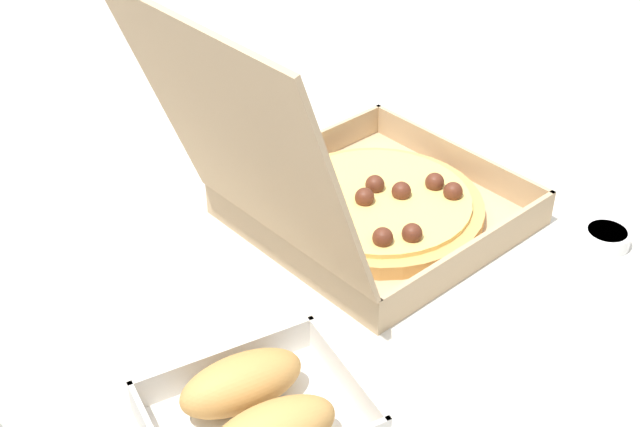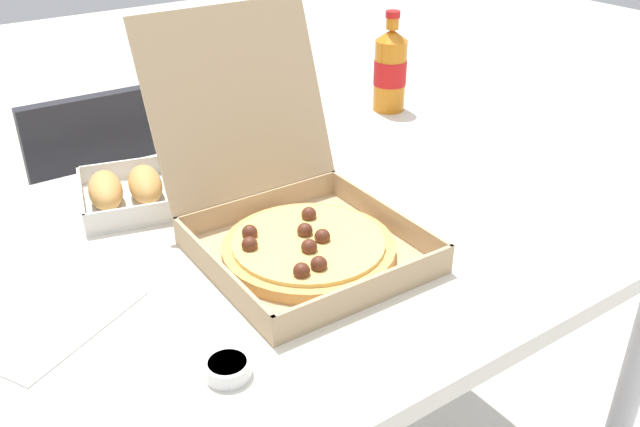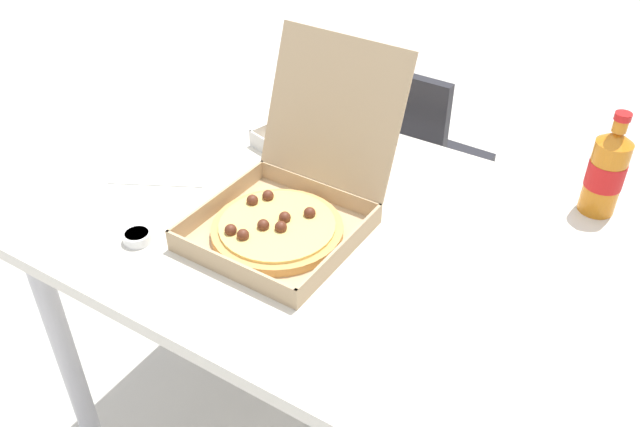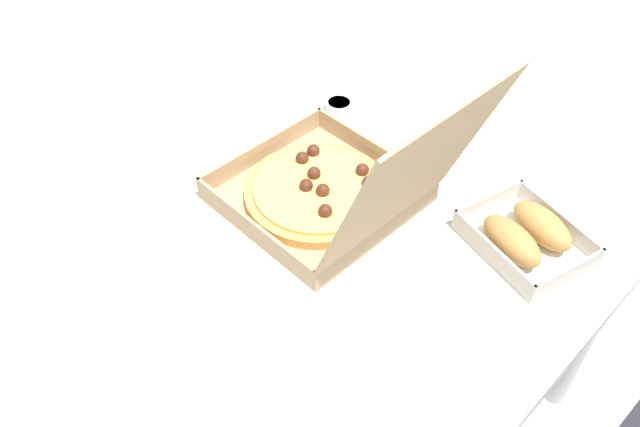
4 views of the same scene
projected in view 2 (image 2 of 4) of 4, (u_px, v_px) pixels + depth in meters
The scene contains 7 objects.
dining_table at pixel (313, 266), 1.16m from camera, with size 1.17×0.81×0.73m.
chair at pixel (113, 221), 1.63m from camera, with size 0.41×0.41×0.83m.
pizza_box_open at pixel (295, 221), 1.03m from camera, with size 0.31×0.41×0.33m.
bread_side_box at pixel (126, 190), 1.17m from camera, with size 0.19×0.22×0.06m.
cola_bottle at pixel (390, 70), 1.54m from camera, with size 0.07×0.07×0.22m.
paper_menu at pixel (50, 319), 0.89m from camera, with size 0.21×0.15×0.00m, color white.
dipping_sauce_cup at pixel (228, 368), 0.80m from camera, with size 0.06×0.06×0.02m.
Camera 2 is at (-0.55, -0.81, 1.28)m, focal length 38.43 mm.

